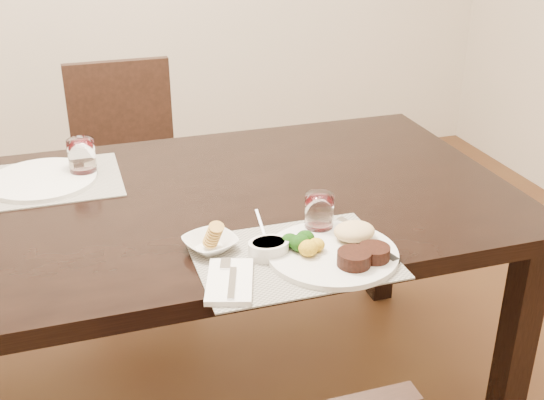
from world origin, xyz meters
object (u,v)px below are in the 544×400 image
object	(u,v)px
dinner_plate	(339,249)
steak_knife	(375,247)
chair_far	(128,163)
cracker_bowl	(210,243)
wine_glass_near	(319,215)
far_plate	(43,180)

from	to	relation	value
dinner_plate	steak_knife	world-z (taller)	dinner_plate
chair_far	steak_knife	world-z (taller)	chair_far
cracker_bowl	chair_far	bearing A→B (deg)	93.34
chair_far	steak_knife	distance (m)	1.45
wine_glass_near	dinner_plate	bearing A→B (deg)	-90.32
cracker_bowl	far_plate	xyz separation A→B (m)	(-0.38, 0.54, -0.01)
dinner_plate	cracker_bowl	xyz separation A→B (m)	(-0.28, 0.12, -0.00)
far_plate	chair_far	bearing A→B (deg)	66.04
steak_knife	wine_glass_near	distance (m)	0.16
steak_knife	wine_glass_near	xyz separation A→B (m)	(-0.10, 0.13, 0.04)
chair_far	wine_glass_near	xyz separation A→B (m)	(0.35, -1.23, 0.30)
chair_far	far_plate	world-z (taller)	chair_far
chair_far	cracker_bowl	distance (m)	1.26
dinner_plate	steak_knife	size ratio (longest dim) A/B	1.17
steak_knife	cracker_bowl	world-z (taller)	cracker_bowl
steak_knife	cracker_bowl	size ratio (longest dim) A/B	1.70
cracker_bowl	far_plate	world-z (taller)	cracker_bowl
dinner_plate	wine_glass_near	world-z (taller)	wine_glass_near
steak_knife	cracker_bowl	bearing A→B (deg)	148.27
chair_far	wine_glass_near	bearing A→B (deg)	-73.88
chair_far	dinner_plate	world-z (taller)	chair_far
cracker_bowl	dinner_plate	bearing A→B (deg)	-23.93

